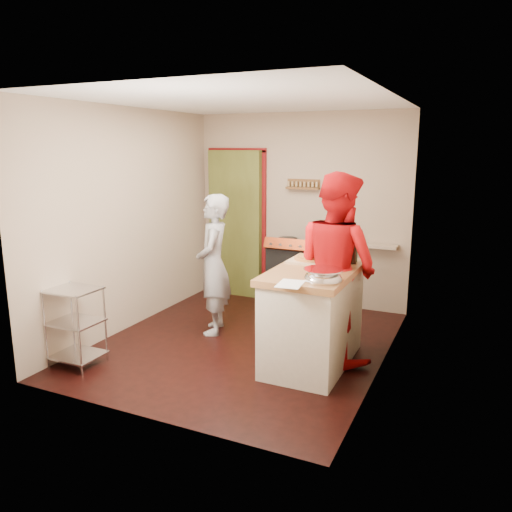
{
  "coord_description": "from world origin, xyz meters",
  "views": [
    {
      "loc": [
        2.31,
        -4.7,
        2.14
      ],
      "look_at": [
        0.14,
        0.0,
        1.01
      ],
      "focal_mm": 35.0,
      "sensor_mm": 36.0,
      "label": 1
    }
  ],
  "objects_px": {
    "wire_shelving": "(75,323)",
    "person_red": "(337,267)",
    "person_stripe": "(213,265)",
    "stove": "(294,275)",
    "island": "(314,314)"
  },
  "relations": [
    {
      "from": "person_stripe",
      "to": "person_red",
      "type": "xyz_separation_m",
      "value": [
        1.48,
        -0.08,
        0.14
      ]
    },
    {
      "from": "island",
      "to": "person_red",
      "type": "height_order",
      "value": "person_red"
    },
    {
      "from": "stove",
      "to": "person_red",
      "type": "relative_size",
      "value": 0.53
    },
    {
      "from": "person_stripe",
      "to": "person_red",
      "type": "relative_size",
      "value": 0.85
    },
    {
      "from": "stove",
      "to": "person_stripe",
      "type": "relative_size",
      "value": 0.62
    },
    {
      "from": "stove",
      "to": "person_red",
      "type": "height_order",
      "value": "person_red"
    },
    {
      "from": "wire_shelving",
      "to": "island",
      "type": "height_order",
      "value": "island"
    },
    {
      "from": "stove",
      "to": "island",
      "type": "distance_m",
      "value": 1.79
    },
    {
      "from": "person_stripe",
      "to": "person_red",
      "type": "distance_m",
      "value": 1.49
    },
    {
      "from": "person_red",
      "to": "wire_shelving",
      "type": "bearing_deg",
      "value": 61.87
    },
    {
      "from": "island",
      "to": "person_red",
      "type": "bearing_deg",
      "value": 61.57
    },
    {
      "from": "person_stripe",
      "to": "island",
      "type": "bearing_deg",
      "value": 53.1
    },
    {
      "from": "person_red",
      "to": "person_stripe",
      "type": "bearing_deg",
      "value": 29.04
    },
    {
      "from": "stove",
      "to": "wire_shelving",
      "type": "relative_size",
      "value": 1.26
    },
    {
      "from": "wire_shelving",
      "to": "person_red",
      "type": "bearing_deg",
      "value": 29.6
    }
  ]
}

